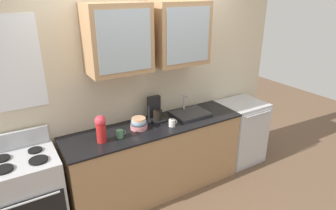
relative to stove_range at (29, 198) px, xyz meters
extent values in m
plane|color=brown|center=(1.43, 0.00, -0.45)|extent=(10.00, 10.00, 0.00)
cube|color=beige|center=(1.43, 0.34, 0.86)|extent=(3.92, 0.10, 2.63)
cube|color=#A87F56|center=(1.06, 0.10, 1.44)|extent=(0.64, 0.38, 0.69)
cube|color=#9EADB7|center=(1.06, -0.09, 1.44)|extent=(0.54, 0.01, 0.59)
cube|color=#A87F56|center=(1.79, 0.10, 1.44)|extent=(0.64, 0.38, 0.69)
cube|color=#9EADB7|center=(1.79, -0.09, 1.44)|extent=(0.54, 0.01, 0.59)
cube|color=#A87F56|center=(1.43, 0.00, -0.02)|extent=(2.12, 0.57, 0.87)
cube|color=black|center=(1.43, 0.00, 0.43)|extent=(2.14, 0.59, 0.02)
cube|color=silver|center=(0.00, 0.00, -0.01)|extent=(0.64, 0.54, 0.89)
cylinder|color=silver|center=(0.00, -0.31, 0.19)|extent=(0.51, 0.02, 0.02)
cube|color=silver|center=(0.00, 0.25, 0.53)|extent=(0.61, 0.04, 0.18)
cylinder|color=black|center=(-0.14, -0.10, 0.45)|extent=(0.16, 0.16, 0.02)
cylinder|color=black|center=(0.14, -0.10, 0.45)|extent=(0.17, 0.17, 0.02)
cylinder|color=black|center=(-0.14, 0.10, 0.45)|extent=(0.14, 0.14, 0.02)
cylinder|color=black|center=(0.14, 0.10, 0.45)|extent=(0.13, 0.13, 0.02)
cube|color=#2D2D30|center=(1.94, 0.04, 0.45)|extent=(0.44, 0.35, 0.03)
cylinder|color=silver|center=(1.94, 0.19, 0.56)|extent=(0.02, 0.02, 0.19)
cylinder|color=silver|center=(1.94, 0.13, 0.65)|extent=(0.02, 0.12, 0.02)
cylinder|color=#D87F84|center=(1.22, 0.03, 0.46)|extent=(0.19, 0.19, 0.05)
cylinder|color=#4C4C54|center=(1.22, 0.03, 0.49)|extent=(0.18, 0.18, 0.04)
cylinder|color=#8CB7E0|center=(1.22, 0.03, 0.52)|extent=(0.17, 0.17, 0.04)
cylinder|color=#E0AD7F|center=(1.22, 0.03, 0.55)|extent=(0.16, 0.16, 0.04)
cylinder|color=#B21E1E|center=(0.76, -0.06, 0.54)|extent=(0.10, 0.10, 0.20)
sphere|color=#D8333F|center=(0.76, -0.06, 0.68)|extent=(0.11, 0.11, 0.11)
cylinder|color=silver|center=(1.57, -0.12, 0.48)|extent=(0.08, 0.08, 0.08)
torus|color=silver|center=(1.62, -0.12, 0.48)|extent=(0.05, 0.01, 0.05)
cylinder|color=#4C7F59|center=(0.96, -0.06, 0.48)|extent=(0.08, 0.08, 0.08)
torus|color=#4C7F59|center=(1.00, -0.06, 0.48)|extent=(0.05, 0.01, 0.05)
cube|color=silver|center=(2.80, 0.00, -0.01)|extent=(0.59, 0.54, 0.89)
cube|color=silver|center=(2.80, -0.27, -0.01)|extent=(0.56, 0.01, 0.80)
cylinder|color=silver|center=(2.80, -0.30, 0.38)|extent=(0.44, 0.02, 0.02)
cube|color=black|center=(1.49, 0.10, 0.45)|extent=(0.17, 0.20, 0.03)
cylinder|color=black|center=(1.49, 0.08, 0.52)|extent=(0.11, 0.11, 0.11)
cube|color=black|center=(1.49, 0.17, 0.60)|extent=(0.15, 0.06, 0.26)
camera|label=1|loc=(-0.02, -2.67, 1.91)|focal=31.10mm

